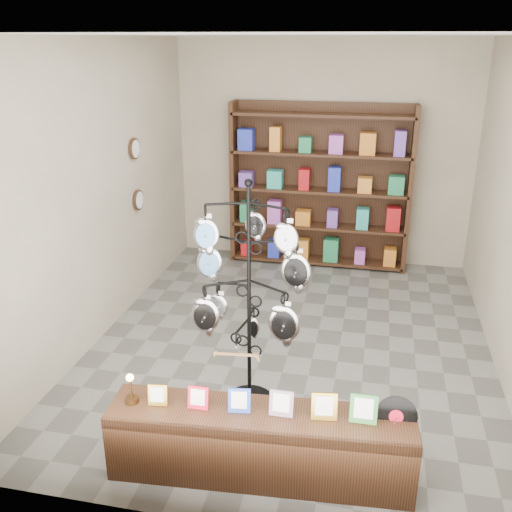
# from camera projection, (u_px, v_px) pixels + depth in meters

# --- Properties ---
(ground) EXTENTS (5.00, 5.00, 0.00)m
(ground) POSITION_uv_depth(u_px,v_px,m) (292.00, 341.00, 5.99)
(ground) COLOR slate
(ground) RESTS_ON ground
(room_envelope) EXTENTS (5.00, 5.00, 5.00)m
(room_envelope) POSITION_uv_depth(u_px,v_px,m) (297.00, 167.00, 5.32)
(room_envelope) COLOR #BDB198
(room_envelope) RESTS_ON ground
(display_tree) EXTENTS (1.02, 0.84, 1.98)m
(display_tree) POSITION_uv_depth(u_px,v_px,m) (249.00, 281.00, 4.59)
(display_tree) COLOR black
(display_tree) RESTS_ON ground
(front_shelf) EXTENTS (2.18, 0.60, 0.76)m
(front_shelf) POSITION_uv_depth(u_px,v_px,m) (260.00, 443.00, 4.07)
(front_shelf) COLOR black
(front_shelf) RESTS_ON ground
(back_shelving) EXTENTS (2.42, 0.36, 2.20)m
(back_shelving) POSITION_uv_depth(u_px,v_px,m) (319.00, 192.00, 7.71)
(back_shelving) COLOR black
(back_shelving) RESTS_ON ground
(wall_clocks) EXTENTS (0.03, 0.24, 0.84)m
(wall_clocks) POSITION_uv_depth(u_px,v_px,m) (136.00, 175.00, 6.56)
(wall_clocks) COLOR black
(wall_clocks) RESTS_ON ground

